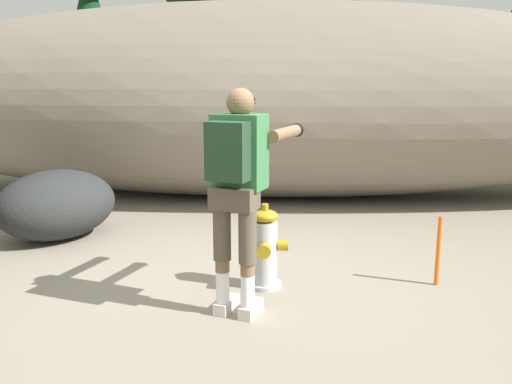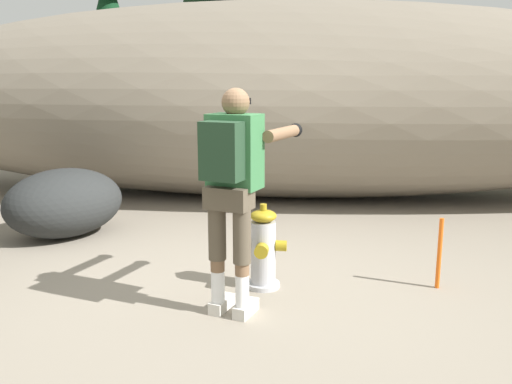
{
  "view_description": "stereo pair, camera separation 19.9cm",
  "coord_description": "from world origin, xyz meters",
  "px_view_note": "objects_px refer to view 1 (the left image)",
  "views": [
    {
      "loc": [
        0.43,
        -4.13,
        1.71
      ],
      "look_at": [
        0.12,
        0.43,
        0.75
      ],
      "focal_mm": 37.78,
      "sensor_mm": 36.0,
      "label": 1
    },
    {
      "loc": [
        0.63,
        -4.11,
        1.71
      ],
      "look_at": [
        0.12,
        0.43,
        0.75
      ],
      "focal_mm": 37.78,
      "sensor_mm": 36.0,
      "label": 2
    }
  ],
  "objects_px": {
    "fire_hydrant": "(265,250)",
    "utility_worker": "(239,174)",
    "survey_stake": "(438,251)",
    "boulder_large": "(57,205)"
  },
  "relations": [
    {
      "from": "fire_hydrant",
      "to": "utility_worker",
      "type": "height_order",
      "value": "utility_worker"
    },
    {
      "from": "utility_worker",
      "to": "survey_stake",
      "type": "height_order",
      "value": "utility_worker"
    },
    {
      "from": "boulder_large",
      "to": "survey_stake",
      "type": "bearing_deg",
      "value": -16.47
    },
    {
      "from": "fire_hydrant",
      "to": "utility_worker",
      "type": "xyz_separation_m",
      "value": [
        -0.16,
        -0.49,
        0.72
      ]
    },
    {
      "from": "fire_hydrant",
      "to": "boulder_large",
      "type": "xyz_separation_m",
      "value": [
        -2.33,
        1.26,
        0.05
      ]
    },
    {
      "from": "fire_hydrant",
      "to": "survey_stake",
      "type": "xyz_separation_m",
      "value": [
        1.45,
        0.15,
        -0.03
      ]
    },
    {
      "from": "fire_hydrant",
      "to": "utility_worker",
      "type": "relative_size",
      "value": 0.43
    },
    {
      "from": "utility_worker",
      "to": "boulder_large",
      "type": "xyz_separation_m",
      "value": [
        -2.16,
        1.75,
        -0.67
      ]
    },
    {
      "from": "fire_hydrant",
      "to": "boulder_large",
      "type": "bearing_deg",
      "value": 151.49
    },
    {
      "from": "fire_hydrant",
      "to": "survey_stake",
      "type": "bearing_deg",
      "value": 5.82
    }
  ]
}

